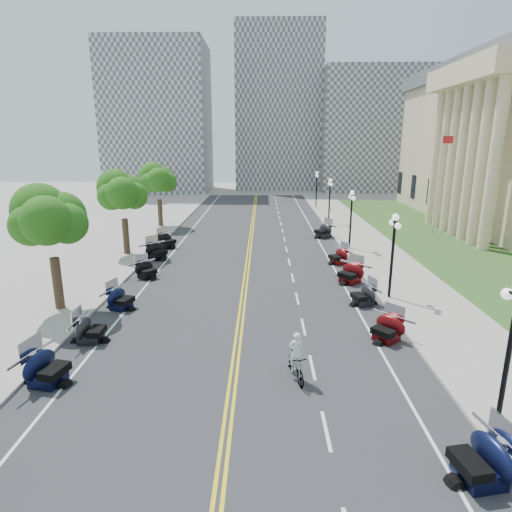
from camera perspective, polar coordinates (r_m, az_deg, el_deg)
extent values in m
plane|color=gray|center=(21.81, -2.18, -9.36)|extent=(160.00, 160.00, 0.00)
cube|color=#333335|center=(31.19, -1.22, -1.78)|extent=(16.00, 90.00, 0.01)
cube|color=yellow|center=(31.19, -1.44, -1.76)|extent=(0.12, 90.00, 0.00)
cube|color=yellow|center=(31.18, -1.00, -1.76)|extent=(0.12, 90.00, 0.00)
cube|color=white|center=(31.61, 10.46, -1.79)|extent=(0.12, 90.00, 0.00)
cube|color=white|center=(32.06, -12.73, -1.67)|extent=(0.12, 90.00, 0.00)
cube|color=white|center=(15.00, 9.34, -21.97)|extent=(0.12, 2.00, 0.00)
cube|color=white|center=(18.32, 7.51, -14.48)|extent=(0.12, 2.00, 0.00)
cube|color=white|center=(21.88, 6.34, -9.34)|extent=(0.12, 2.00, 0.00)
cube|color=white|center=(25.56, 5.51, -5.66)|extent=(0.12, 2.00, 0.00)
cube|color=white|center=(29.33, 4.91, -2.91)|extent=(0.12, 2.00, 0.00)
cube|color=white|center=(33.15, 4.45, -0.79)|extent=(0.12, 2.00, 0.00)
cube|color=white|center=(37.01, 4.08, 0.89)|extent=(0.12, 2.00, 0.00)
cube|color=white|center=(40.90, 3.78, 2.25)|extent=(0.12, 2.00, 0.00)
cube|color=white|center=(44.80, 3.53, 3.37)|extent=(0.12, 2.00, 0.00)
cube|color=white|center=(48.72, 3.33, 4.32)|extent=(0.12, 2.00, 0.00)
cube|color=white|center=(52.66, 3.15, 5.12)|extent=(0.12, 2.00, 0.00)
cube|color=white|center=(56.60, 3.00, 5.81)|extent=(0.12, 2.00, 0.00)
cube|color=white|center=(60.55, 2.86, 6.41)|extent=(0.12, 2.00, 0.00)
cube|color=white|center=(64.51, 2.75, 6.94)|extent=(0.12, 2.00, 0.00)
cube|color=white|center=(68.47, 2.64, 7.40)|extent=(0.12, 2.00, 0.00)
cube|color=white|center=(72.43, 2.55, 7.82)|extent=(0.12, 2.00, 0.00)
cube|color=#9E9991|center=(32.53, 17.61, -1.66)|extent=(5.00, 90.00, 0.15)
cube|color=#9E9991|center=(33.25, -19.62, -1.48)|extent=(5.00, 90.00, 0.15)
cube|color=#356023|center=(42.19, 23.71, 1.45)|extent=(9.00, 60.00, 0.10)
cube|color=gray|center=(84.15, -12.84, 17.33)|extent=(18.00, 14.00, 26.00)
cube|color=gray|center=(88.10, 2.92, 18.84)|extent=(16.00, 12.00, 30.00)
cube|color=gray|center=(87.40, 15.30, 15.76)|extent=(20.00, 14.00, 22.00)
imported|color=#A51414|center=(17.15, 5.35, -14.48)|extent=(0.95, 1.96, 1.14)
imported|color=white|center=(16.51, 5.47, -10.25)|extent=(0.60, 0.40, 1.66)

